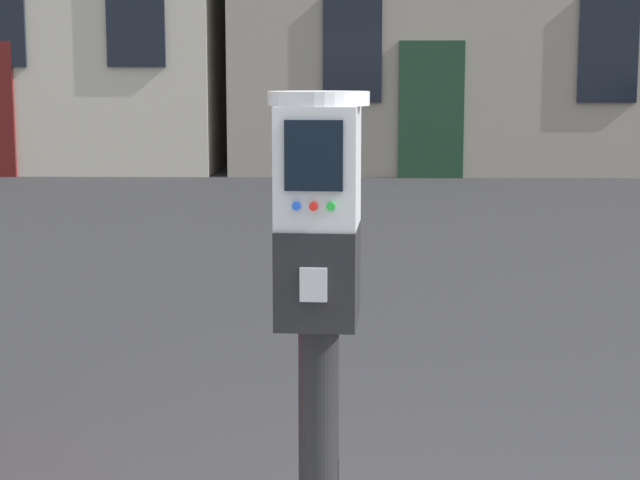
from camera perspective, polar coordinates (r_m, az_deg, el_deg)
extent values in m
cube|color=black|center=(2.32, -0.07, -1.80)|extent=(0.18, 0.25, 0.21)
cube|color=#A5A8AD|center=(2.19, -0.35, -2.40)|extent=(0.06, 0.02, 0.07)
cube|color=#B7BABF|center=(2.29, -0.07, 3.96)|extent=(0.18, 0.24, 0.26)
cube|color=black|center=(2.17, -0.34, 4.51)|extent=(0.12, 0.01, 0.14)
cylinder|color=blue|center=(2.18, -1.26, 1.82)|extent=(0.02, 0.01, 0.02)
cylinder|color=red|center=(2.17, -0.34, 1.81)|extent=(0.02, 0.01, 0.02)
cylinder|color=green|center=(2.17, 0.58, 1.80)|extent=(0.02, 0.01, 0.02)
cylinder|color=#B7BABF|center=(2.28, -0.07, 7.55)|extent=(0.23, 0.23, 0.03)
cube|color=black|center=(16.96, -9.80, 11.77)|extent=(0.90, 0.06, 1.60)
cube|color=black|center=(16.61, 1.73, 10.08)|extent=(0.90, 0.06, 1.60)
cube|color=black|center=(17.06, 15.10, 9.76)|extent=(0.90, 0.06, 1.60)
cube|color=#193823|center=(16.66, 5.94, 6.90)|extent=(1.00, 0.07, 2.10)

